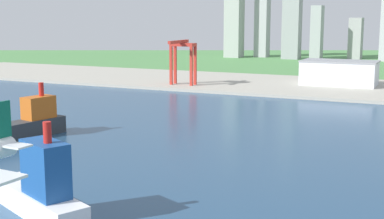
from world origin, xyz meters
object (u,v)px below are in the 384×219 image
at_px(container_barge, 29,123).
at_px(warehouse_main, 339,73).
at_px(ferry_boat, 41,189).
at_px(port_crane_red, 182,53).

distance_m(container_barge, warehouse_main, 290.46).
bearing_deg(ferry_boat, container_barge, 133.15).
relative_size(ferry_boat, warehouse_main, 0.74).
relative_size(port_crane_red, warehouse_main, 0.61).
height_order(ferry_boat, warehouse_main, ferry_boat).
bearing_deg(ferry_boat, warehouse_main, 85.48).
height_order(container_barge, ferry_boat, ferry_boat).
bearing_deg(ferry_boat, port_crane_red, 107.87).
xyz_separation_m(ferry_boat, port_crane_red, (-96.27, 298.52, 20.98)).
bearing_deg(warehouse_main, port_crane_red, -155.19).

